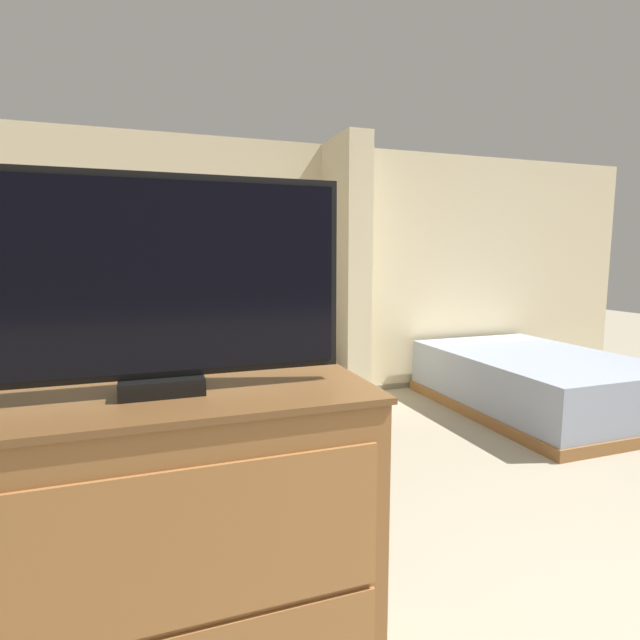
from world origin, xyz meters
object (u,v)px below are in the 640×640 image
at_px(couch, 200,389).
at_px(bed, 534,381).
at_px(table_lamp, 44,339).
at_px(tv, 158,284).
at_px(coffee_table, 224,415).
at_px(tv_dresser, 170,564).

relative_size(couch, bed, 0.96).
height_order(couch, table_lamp, table_lamp).
height_order(couch, tv, tv).
relative_size(tv, bed, 0.51).
distance_m(coffee_table, tv, 2.38).
bearing_deg(tv_dresser, bed, 32.73).
bearing_deg(coffee_table, couch, 95.09).
height_order(coffee_table, table_lamp, table_lamp).
distance_m(coffee_table, bed, 3.03).
xyz_separation_m(tv_dresser, bed, (3.50, 2.25, -0.27)).
relative_size(couch, coffee_table, 2.91).
bearing_deg(couch, tv, -97.67).
bearing_deg(coffee_table, tv_dresser, -102.98).
distance_m(couch, tv, 3.17).
bearing_deg(tv, bed, 32.72).
bearing_deg(couch, coffee_table, -84.91).
distance_m(table_lamp, tv_dresser, 3.02).
distance_m(coffee_table, table_lamp, 1.61).
distance_m(couch, coffee_table, 0.89).
height_order(couch, tv_dresser, tv_dresser).
height_order(tv_dresser, tv, tv).
height_order(table_lamp, tv, tv).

